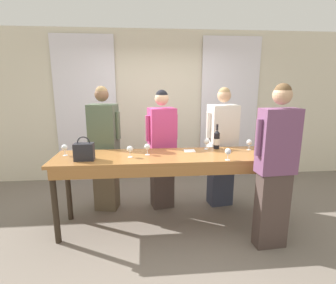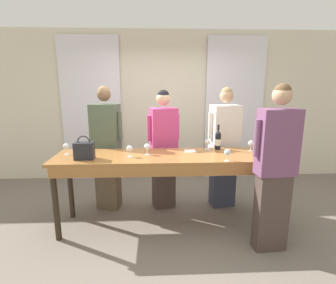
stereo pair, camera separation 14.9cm
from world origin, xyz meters
name	(u,v)px [view 2 (the right image)]	position (x,y,z in m)	size (l,w,h in m)	color
ground_plane	(168,224)	(0.00, 0.00, 0.00)	(18.00, 18.00, 0.00)	#70665B
wall_back	(164,107)	(0.00, 1.88, 1.40)	(12.00, 0.06, 2.80)	beige
curtain_panel_left	(92,110)	(-1.36, 1.82, 1.34)	(1.11, 0.03, 2.69)	white
curtain_panel_right	(234,110)	(1.36, 1.82, 1.34)	(1.11, 0.03, 2.69)	white
tasting_bar	(168,164)	(0.00, -0.03, 0.86)	(2.83, 0.70, 0.97)	#9E6633
wine_bottle	(218,140)	(0.69, 0.26, 1.09)	(0.08, 0.08, 0.34)	black
handbag	(84,150)	(-1.00, -0.14, 1.07)	(0.22, 0.13, 0.28)	#232328
wine_glass_front_left	(227,153)	(0.67, -0.29, 1.07)	(0.07, 0.07, 0.14)	white
wine_glass_front_mid	(147,147)	(-0.26, 0.03, 1.07)	(0.07, 0.07, 0.14)	white
wine_glass_front_right	(207,142)	(0.54, 0.24, 1.07)	(0.07, 0.07, 0.14)	white
wine_glass_center_left	(251,143)	(1.11, 0.15, 1.07)	(0.07, 0.07, 0.14)	white
wine_glass_center_mid	(66,147)	(-1.29, 0.09, 1.07)	(0.07, 0.07, 0.14)	white
wine_glass_center_right	(129,149)	(-0.48, -0.06, 1.07)	(0.07, 0.07, 0.14)	white
napkin	(190,151)	(0.30, 0.17, 0.97)	(0.15, 0.15, 0.00)	white
guest_olive_jacket	(107,148)	(-0.87, 0.56, 0.92)	(0.49, 0.35, 1.81)	brown
guest_pink_top	(164,149)	(-0.04, 0.56, 0.90)	(0.48, 0.35, 1.76)	#473833
guest_cream_sweater	(224,148)	(0.86, 0.56, 0.91)	(0.52, 0.34, 1.79)	#383D51
host_pouring	(275,168)	(1.12, -0.56, 0.96)	(0.53, 0.23, 1.85)	#473833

